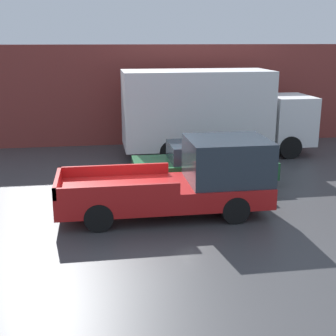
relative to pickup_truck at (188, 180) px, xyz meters
The scene contains 5 objects.
ground_plane 1.84m from the pickup_truck, 147.72° to the left, with size 60.00×60.00×0.00m, color #3D3D3F.
building_wall 9.24m from the pickup_truck, 98.35° to the left, with size 28.00×0.15×4.42m.
pickup_truck is the anchor object (origin of this frame).
car 2.78m from the pickup_truck, 67.19° to the left, with size 4.60×1.84×1.39m.
delivery_truck 6.87m from the pickup_truck, 71.08° to the left, with size 7.73×2.46×3.46m.
Camera 1 is at (-1.06, -12.78, 4.65)m, focal length 50.00 mm.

